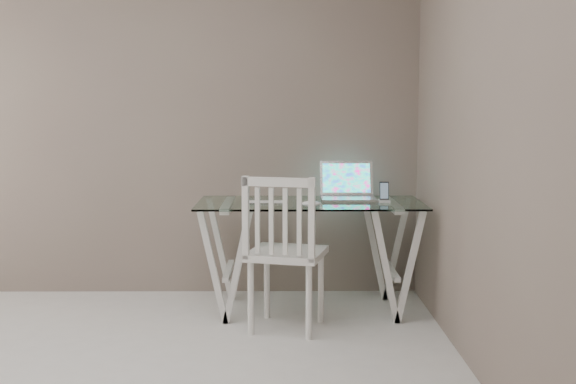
% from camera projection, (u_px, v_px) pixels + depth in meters
% --- Properties ---
extents(room, '(4.50, 4.52, 2.71)m').
position_uv_depth(room, '(25.00, 26.00, 3.00)').
color(room, beige).
rests_on(room, ground).
extents(desk, '(1.50, 0.70, 0.75)m').
position_uv_depth(desk, '(310.00, 255.00, 4.86)').
color(desk, silver).
rests_on(desk, ground).
extents(chair, '(0.54, 0.54, 0.97)m').
position_uv_depth(chair, '(284.00, 246.00, 4.38)').
color(chair, silver).
rests_on(chair, ground).
extents(laptop, '(0.37, 0.35, 0.25)m').
position_uv_depth(laptop, '(347.00, 190.00, 4.99)').
color(laptop, silver).
rests_on(laptop, desk).
extents(keyboard, '(0.29, 0.12, 0.01)m').
position_uv_depth(keyboard, '(265.00, 202.00, 4.77)').
color(keyboard, silver).
rests_on(keyboard, desk).
extents(mouse, '(0.12, 0.07, 0.04)m').
position_uv_depth(mouse, '(311.00, 204.00, 4.59)').
color(mouse, silver).
rests_on(mouse, desk).
extents(phone_dock, '(0.07, 0.07, 0.14)m').
position_uv_depth(phone_dock, '(384.00, 197.00, 4.80)').
color(phone_dock, white).
rests_on(phone_dock, desk).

